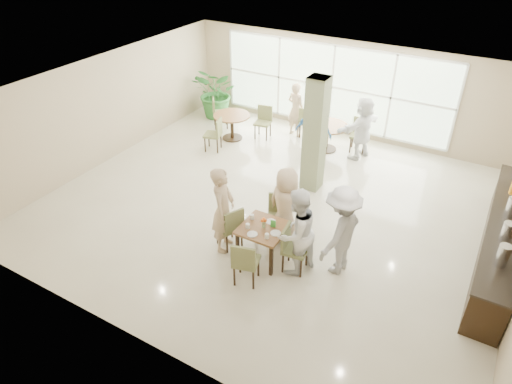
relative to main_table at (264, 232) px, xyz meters
The scene contains 20 objects.
ground 1.97m from the main_table, 111.40° to the left, with size 10.00×10.00×0.00m, color beige.
room_shell 2.14m from the main_table, 111.40° to the left, with size 10.00×10.00×10.00m.
window_bank 6.35m from the main_table, 100.78° to the left, with size 7.00×0.04×7.00m.
column 3.04m from the main_table, 95.45° to the left, with size 0.45×0.45×2.80m, color #6A7450.
main_table is the anchor object (origin of this frame).
round_table_left 5.48m from the main_table, 128.99° to the left, with size 1.07×1.07×0.75m.
round_table_right 5.05m from the main_table, 98.52° to the left, with size 1.15×1.15×0.75m.
chairs_main_table 0.18m from the main_table, behind, with size 2.03×2.03×0.95m.
chairs_table_left 5.51m from the main_table, 128.93° to the left, with size 2.08×2.01×0.95m.
chairs_table_right 5.02m from the main_table, 98.20° to the left, with size 2.09×1.81×0.95m.
tabletop_clutter 0.17m from the main_table, 98.38° to the right, with size 0.75×0.72×0.21m.
buffet_counter 4.60m from the main_table, 29.15° to the left, with size 0.64×4.70×1.95m.
potted_plant 7.13m from the main_table, 131.22° to the left, with size 1.48×1.48×1.65m, color #2C6F2E.
teen_left 0.90m from the main_table, behind, with size 0.67×0.44×1.84m, color tan.
teen_far 0.77m from the main_table, 82.41° to the left, with size 0.82×0.45×1.69m, color tan.
teen_right 0.72m from the main_table, ahead, with size 0.87×0.68×1.78m, color white.
teen_standing 1.47m from the main_table, 16.66° to the left, with size 1.18×0.68×1.83m, color #A8A8AA.
adult_a 4.12m from the main_table, 100.92° to the left, with size 1.02×0.58×1.75m, color #458CCF.
adult_b 5.04m from the main_table, 87.52° to the left, with size 1.61×0.69×1.73m, color white.
adult_standing 5.77m from the main_table, 109.75° to the left, with size 0.59×0.39×1.62m, color tan.
Camera 1 is at (4.04, -7.84, 6.02)m, focal length 32.00 mm.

